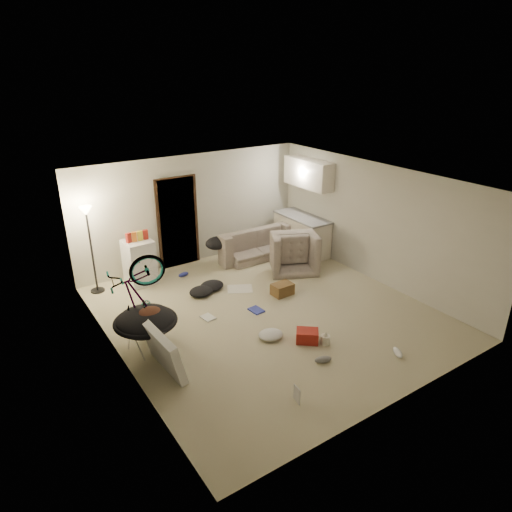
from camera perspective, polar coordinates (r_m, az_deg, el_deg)
floor at (r=8.65m, az=1.39°, el=-7.13°), size 5.50×6.00×0.02m
ceiling at (r=7.70m, az=1.58°, el=9.32°), size 5.50×6.00×0.02m
wall_back at (r=10.55m, az=-8.00°, el=5.79°), size 5.50×0.02×2.50m
wall_front at (r=6.14m, az=18.00°, el=-8.34°), size 5.50×0.02×2.50m
wall_left at (r=7.01m, az=-17.36°, el=-4.18°), size 0.02×6.00×2.50m
wall_right at (r=9.84m, az=14.78°, el=3.99°), size 0.02×6.00×2.50m
doorway at (r=10.43m, az=-9.81°, el=4.14°), size 0.85×0.10×2.04m
door_trim at (r=10.40m, az=-9.74°, el=4.10°), size 0.97×0.04×2.10m
floor_lamp at (r=9.46m, az=-20.17°, el=2.91°), size 0.28×0.28×1.81m
kitchen_counter at (r=11.24m, az=5.73°, el=2.64°), size 0.60×1.50×0.88m
counter_top at (r=11.09m, az=5.82°, el=4.86°), size 0.64×1.54×0.04m
kitchen_uppers at (r=10.90m, az=6.58°, el=10.23°), size 0.38×1.40×0.65m
sofa at (r=10.99m, az=-0.52°, el=1.35°), size 1.90×0.77×0.55m
armchair at (r=10.40m, az=4.36°, el=0.36°), size 1.33×1.27×0.68m
bicycle at (r=7.77m, az=-14.10°, el=-7.84°), size 1.76×1.00×0.96m
book_asset at (r=6.60m, az=5.50°, el=-18.05°), size 0.27×0.22×0.02m
mini_fridge at (r=9.89m, az=-14.36°, el=-0.72°), size 0.59×0.59×0.95m
snack_box_0 at (r=9.65m, az=-15.61°, el=1.92°), size 0.12×0.10×0.30m
snack_box_1 at (r=9.68m, az=-14.94°, el=2.07°), size 0.11×0.09×0.30m
snack_box_2 at (r=9.71m, az=-14.28°, el=2.22°), size 0.11×0.08×0.30m
snack_box_3 at (r=9.75m, az=-13.62°, el=2.36°), size 0.11×0.09×0.30m
saucer_chair at (r=7.61m, az=-13.57°, el=-8.54°), size 1.02×1.02×0.72m
hoodie at (r=7.50m, az=-13.28°, el=-7.20°), size 0.58×0.52×0.22m
sofa_drape at (r=10.44m, az=-4.89°, el=1.63°), size 0.62×0.54×0.28m
tv_box at (r=7.12m, az=-11.52°, el=-11.57°), size 0.32×1.06×0.70m
drink_case_a at (r=9.24m, az=3.30°, el=-4.15°), size 0.42×0.31×0.24m
drink_case_b at (r=7.81m, az=6.42°, el=-9.91°), size 0.45×0.44×0.21m
juicer at (r=7.79m, az=8.65°, el=-10.22°), size 0.16×0.16×0.23m
newspaper at (r=9.50m, az=-2.03°, el=-4.11°), size 0.64×0.59×0.01m
book_blue at (r=8.69m, az=0.03°, el=-6.78°), size 0.23×0.30×0.03m
book_white at (r=8.50m, az=-6.03°, el=-7.65°), size 0.24×0.29×0.02m
shoe_0 at (r=10.15m, az=-9.06°, el=-2.29°), size 0.26×0.14×0.09m
shoe_3 at (r=7.39m, az=8.39°, el=-12.68°), size 0.30×0.20×0.10m
shoe_4 at (r=7.80m, az=17.29°, el=-11.44°), size 0.23×0.30×0.10m
clothes_lump_a at (r=9.29m, az=-6.87°, el=-4.41°), size 0.56×0.50×0.16m
clothes_lump_b at (r=9.50m, az=-5.53°, el=-3.70°), size 0.62×0.57×0.16m
clothes_lump_c at (r=7.87m, az=1.84°, el=-9.79°), size 0.50×0.45×0.13m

